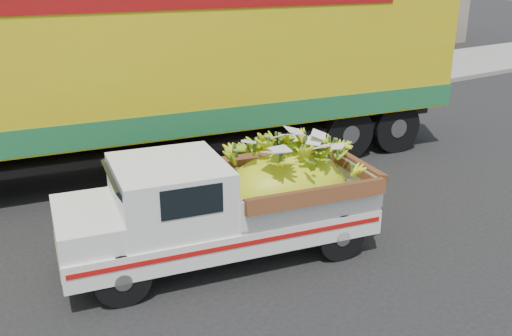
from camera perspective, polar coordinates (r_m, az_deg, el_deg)
ground at (r=8.46m, az=-3.22°, el=-7.84°), size 100.00×100.00×0.00m
curb at (r=13.59m, az=-16.08°, el=2.77°), size 60.00×0.25×0.15m
sidewalk at (r=15.55m, az=-18.48°, el=4.65°), size 60.00×4.00×0.14m
pickup_truck at (r=7.94m, az=-1.45°, el=-3.31°), size 4.50×2.36×1.50m
semi_trailer at (r=11.18m, az=-8.81°, el=10.47°), size 12.07×4.42×3.80m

